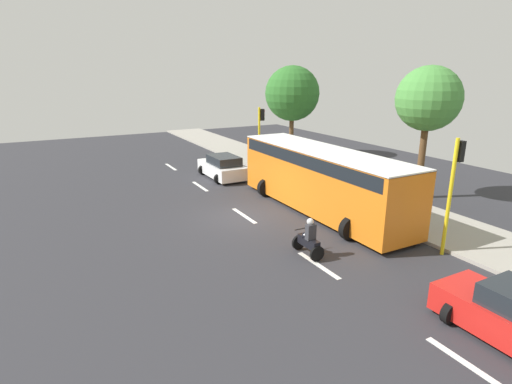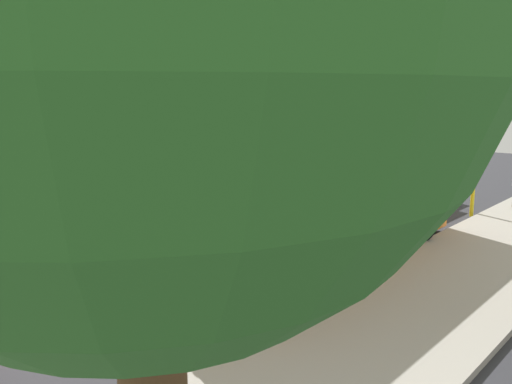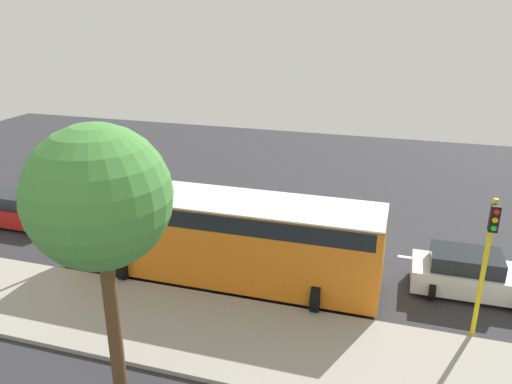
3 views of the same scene
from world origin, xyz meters
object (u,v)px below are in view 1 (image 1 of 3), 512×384
(car_white, at_px, (223,167))
(street_tree_center, at_px, (292,94))
(traffic_light_corner, at_px, (260,131))
(city_bus, at_px, (321,176))
(motorcycle, at_px, (308,240))
(street_tree_north, at_px, (428,99))
(pedestrian_near_signal, at_px, (258,152))
(traffic_light_midblock, at_px, (454,180))

(car_white, distance_m, street_tree_center, 9.84)
(traffic_light_corner, bearing_deg, city_bus, -98.11)
(motorcycle, bearing_deg, street_tree_north, 18.38)
(street_tree_center, bearing_deg, pedestrian_near_signal, -154.38)
(pedestrian_near_signal, relative_size, traffic_light_midblock, 0.38)
(motorcycle, height_order, street_tree_center, street_tree_center)
(traffic_light_corner, bearing_deg, street_tree_north, -61.13)
(street_tree_north, bearing_deg, traffic_light_corner, 118.87)
(car_white, height_order, street_tree_north, street_tree_north)
(car_white, relative_size, city_bus, 0.38)
(city_bus, relative_size, street_tree_center, 1.52)
(traffic_light_corner, height_order, traffic_light_midblock, same)
(street_tree_north, bearing_deg, pedestrian_near_signal, 110.09)
(city_bus, xyz_separation_m, pedestrian_near_signal, (2.12, 10.39, -0.79))
(traffic_light_corner, bearing_deg, motorcycle, -110.93)
(car_white, height_order, city_bus, city_bus)
(city_bus, distance_m, street_tree_north, 7.15)
(motorcycle, bearing_deg, traffic_light_midblock, -26.71)
(pedestrian_near_signal, xyz_separation_m, street_tree_center, (4.22, 2.02, 4.00))
(city_bus, height_order, motorcycle, city_bus)
(car_white, distance_m, street_tree_north, 12.91)
(pedestrian_near_signal, xyz_separation_m, traffic_light_midblock, (-0.93, -16.70, 1.87))
(car_white, height_order, pedestrian_near_signal, pedestrian_near_signal)
(city_bus, bearing_deg, pedestrian_near_signal, 78.46)
(city_bus, distance_m, traffic_light_midblock, 6.51)
(car_white, xyz_separation_m, motorcycle, (-1.94, -12.43, -0.07))
(pedestrian_near_signal, bearing_deg, city_bus, -101.54)
(city_bus, relative_size, traffic_light_midblock, 2.44)
(motorcycle, distance_m, street_tree_center, 19.60)
(motorcycle, bearing_deg, car_white, 81.13)
(car_white, distance_m, city_bus, 8.71)
(traffic_light_corner, relative_size, street_tree_center, 0.62)
(traffic_light_corner, xyz_separation_m, street_tree_north, (5.00, -9.06, 2.43))
(car_white, xyz_separation_m, street_tree_center, (7.91, 3.92, 4.35))
(street_tree_center, bearing_deg, traffic_light_corner, -141.65)
(car_white, bearing_deg, traffic_light_midblock, -79.44)
(street_tree_north, bearing_deg, traffic_light_midblock, -131.82)
(car_white, relative_size, street_tree_center, 0.57)
(traffic_light_midblock, bearing_deg, street_tree_north, 48.18)
(city_bus, height_order, street_tree_north, street_tree_north)
(street_tree_center, bearing_deg, street_tree_north, -90.68)
(motorcycle, xyz_separation_m, traffic_light_midblock, (4.70, -2.36, 2.29))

